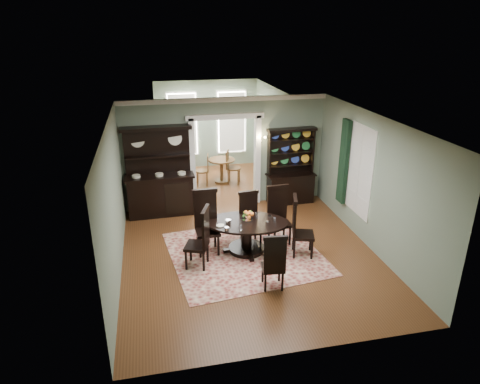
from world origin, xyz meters
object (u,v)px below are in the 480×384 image
at_px(sideboard, 160,185).
at_px(welsh_dresser, 290,176).
at_px(parlor_table, 222,167).
at_px(dining_table, 247,231).

distance_m(sideboard, welsh_dresser, 3.61).
bearing_deg(welsh_dresser, parlor_table, 127.40).
xyz_separation_m(dining_table, parlor_table, (0.21, 4.46, 0.00)).
distance_m(welsh_dresser, parlor_table, 2.56).
distance_m(sideboard, parlor_table, 2.84).
height_order(dining_table, parlor_table, parlor_table).
bearing_deg(parlor_table, dining_table, -92.67).
distance_m(dining_table, parlor_table, 4.46).
bearing_deg(sideboard, dining_table, -55.49).
xyz_separation_m(dining_table, sideboard, (-1.78, 2.45, 0.32)).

